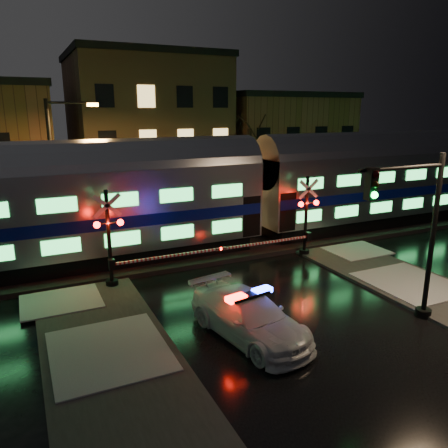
{
  "coord_description": "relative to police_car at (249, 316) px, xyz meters",
  "views": [
    {
      "loc": [
        -8.45,
        -15.58,
        7.44
      ],
      "look_at": [
        0.08,
        2.5,
        2.2
      ],
      "focal_mm": 35.0,
      "sensor_mm": 36.0,
      "label": 1
    }
  ],
  "objects": [
    {
      "name": "crossing_signal_left",
      "position": [
        -2.98,
        6.18,
        1.03
      ],
      "size": [
        6.04,
        0.67,
        4.27
      ],
      "color": "black",
      "rests_on": "ground"
    },
    {
      "name": "building_mid",
      "position": [
        4.0,
        26.37,
        5.01
      ],
      "size": [
        12.0,
        11.0,
        11.5
      ],
      "primitive_type": "cube",
      "color": "brown",
      "rests_on": "ground"
    },
    {
      "name": "building_right",
      "position": [
        17.0,
        25.87,
        3.51
      ],
      "size": [
        12.0,
        10.0,
        8.5
      ],
      "primitive_type": "cube",
      "color": "brown",
      "rests_on": "ground"
    },
    {
      "name": "streetlight",
      "position": [
        -4.57,
        12.87,
        3.87
      ],
      "size": [
        2.67,
        0.28,
        8.0
      ],
      "color": "black",
      "rests_on": "ground"
    },
    {
      "name": "traffic_light",
      "position": [
        5.61,
        -1.5,
        2.47
      ],
      "size": [
        3.9,
        0.7,
        6.04
      ],
      "rotation": [
        0.0,
        0.0,
        -0.18
      ],
      "color": "black",
      "rests_on": "ground"
    },
    {
      "name": "sidewalk_left",
      "position": [
        -4.5,
        -2.13,
        -0.68
      ],
      "size": [
        4.0,
        20.0,
        0.12
      ],
      "primitive_type": "cube",
      "color": "#2D2D2D",
      "rests_on": "ground"
    },
    {
      "name": "ground",
      "position": [
        2.0,
        3.87,
        -0.74
      ],
      "size": [
        120.0,
        120.0,
        0.0
      ],
      "primitive_type": "plane",
      "color": "black",
      "rests_on": "ground"
    },
    {
      "name": "police_car",
      "position": [
        0.0,
        0.0,
        0.0
      ],
      "size": [
        2.92,
        5.33,
        1.63
      ],
      "rotation": [
        0.0,
        0.0,
        0.18
      ],
      "color": "white",
      "rests_on": "ground"
    },
    {
      "name": "train",
      "position": [
        5.21,
        8.87,
        2.65
      ],
      "size": [
        51.0,
        3.12,
        5.92
      ],
      "color": "black",
      "rests_on": "ballast"
    },
    {
      "name": "ballast",
      "position": [
        2.0,
        8.87,
        -0.62
      ],
      "size": [
        90.0,
        4.2,
        0.24
      ],
      "primitive_type": "cube",
      "color": "black",
      "rests_on": "ground"
    },
    {
      "name": "crossing_signal_right",
      "position": [
        6.36,
        6.18,
        1.0
      ],
      "size": [
        5.92,
        0.66,
        4.19
      ],
      "color": "black",
      "rests_on": "ground"
    }
  ]
}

